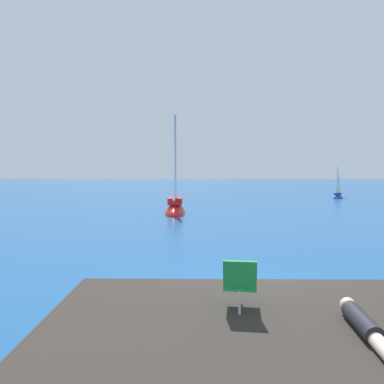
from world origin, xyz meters
name	(u,v)px	position (x,y,z in m)	size (l,w,h in m)	color
ground_plane	(245,299)	(0.00, 0.00, 0.00)	(160.00, 160.00, 0.00)	navy
shore_ledge	(300,358)	(0.29, -3.83, 0.51)	(7.14, 4.03, 1.02)	#2D2823
boulder_seaward	(280,327)	(0.48, -1.61, 0.00)	(0.82, 0.65, 0.45)	#31221F
boulder_inland	(302,327)	(0.91, -1.61, 0.00)	(1.59, 1.27, 0.88)	#30231E
sailboat_near	(175,208)	(-2.58, 16.22, 0.38)	(1.31, 3.83, 7.07)	red
sailboat_far	(338,196)	(12.38, 28.64, 0.18)	(1.66, 1.67, 3.34)	#193D99
person_sunbather	(365,326)	(0.99, -4.24, 1.13)	(0.29, 1.76, 0.25)	black
beach_chair	(240,281)	(-0.51, -3.43, 1.46)	(0.55, 0.65, 0.80)	green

